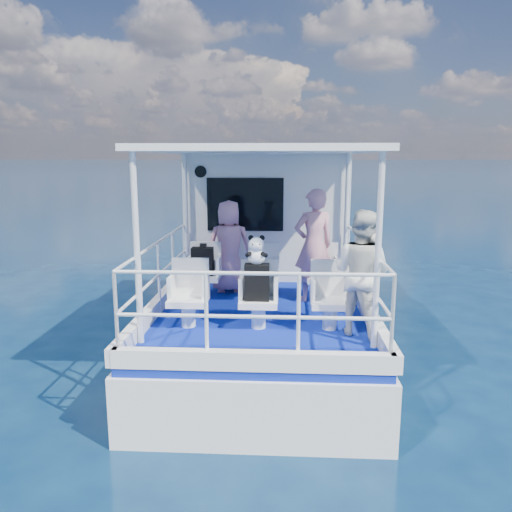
{
  "coord_description": "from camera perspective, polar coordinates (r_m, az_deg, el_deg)",
  "views": [
    {
      "loc": [
        0.31,
        -7.16,
        3.02
      ],
      "look_at": [
        -0.07,
        -0.4,
        1.69
      ],
      "focal_mm": 35.0,
      "sensor_mm": 36.0,
      "label": 1
    }
  ],
  "objects": [
    {
      "name": "backpack_port",
      "position": [
        7.58,
        -6.13,
        -0.6
      ],
      "size": [
        0.32,
        0.18,
        0.42
      ],
      "primitive_type": "cube",
      "color": "black",
      "rests_on": "seat_port_fwd"
    },
    {
      "name": "railings",
      "position": [
        6.79,
        0.51,
        -2.71
      ],
      "size": [
        2.84,
        3.59,
        1.0
      ],
      "primitive_type": null,
      "color": "white",
      "rests_on": "deck"
    },
    {
      "name": "hull",
      "position": [
        8.71,
        0.99,
        -9.19
      ],
      "size": [
        3.0,
        7.0,
        1.6
      ],
      "primitive_type": "cube",
      "color": "white",
      "rests_on": "ground"
    },
    {
      "name": "backpack_center",
      "position": [
        6.2,
        0.11,
        -3.01
      ],
      "size": [
        0.31,
        0.17,
        0.46
      ],
      "primitive_type": "cube",
      "color": "black",
      "rests_on": "seat_center_aft"
    },
    {
      "name": "canopy_posts",
      "position": [
        6.99,
        0.65,
        2.7
      ],
      "size": [
        2.77,
        2.97,
        2.2
      ],
      "color": "white",
      "rests_on": "deck"
    },
    {
      "name": "passenger_stbd_aft",
      "position": [
        6.13,
        11.96,
        -1.92
      ],
      "size": [
        0.94,
        0.91,
        1.53
      ],
      "primitive_type": "imported",
      "rotation": [
        0.0,
        0.0,
        2.48
      ],
      "color": "silver",
      "rests_on": "deck"
    },
    {
      "name": "seat_center_fwd",
      "position": [
        7.62,
        0.78,
        -3.58
      ],
      "size": [
        0.48,
        0.46,
        0.38
      ],
      "primitive_type": "cube",
      "color": "white",
      "rests_on": "deck"
    },
    {
      "name": "seat_port_fwd",
      "position": [
        7.71,
        -5.93,
        -3.47
      ],
      "size": [
        0.48,
        0.46,
        0.38
      ],
      "primitive_type": "cube",
      "color": "white",
      "rests_on": "deck"
    },
    {
      "name": "deck",
      "position": [
        8.45,
        1.01,
        -3.78
      ],
      "size": [
        2.9,
        6.9,
        0.1
      ],
      "primitive_type": "cube",
      "color": "navy",
      "rests_on": "hull"
    },
    {
      "name": "seat_center_aft",
      "position": [
        6.37,
        0.28,
        -6.55
      ],
      "size": [
        0.48,
        0.46,
        0.38
      ],
      "primitive_type": "cube",
      "color": "white",
      "rests_on": "deck"
    },
    {
      "name": "ground",
      "position": [
        7.78,
        0.7,
        -11.75
      ],
      "size": [
        2000.0,
        2000.0,
        0.0
      ],
      "primitive_type": "plane",
      "color": "#081F3D",
      "rests_on": "ground"
    },
    {
      "name": "seat_stbd_aft",
      "position": [
        6.39,
        8.42,
        -6.62
      ],
      "size": [
        0.48,
        0.46,
        0.38
      ],
      "primitive_type": "cube",
      "color": "white",
      "rests_on": "deck"
    },
    {
      "name": "canopy",
      "position": [
        6.97,
        0.69,
        12.08
      ],
      "size": [
        3.0,
        3.2,
        0.08
      ],
      "primitive_type": "cube",
      "color": "white",
      "rests_on": "cabin"
    },
    {
      "name": "cabin",
      "position": [
        9.52,
        1.34,
        4.95
      ],
      "size": [
        2.85,
        2.0,
        2.2
      ],
      "primitive_type": "cube",
      "color": "white",
      "rests_on": "deck"
    },
    {
      "name": "seat_stbd_fwd",
      "position": [
        7.63,
        7.56,
        -3.65
      ],
      "size": [
        0.48,
        0.46,
        0.38
      ],
      "primitive_type": "cube",
      "color": "white",
      "rests_on": "deck"
    },
    {
      "name": "compact_camera",
      "position": [
        7.55,
        -6.04,
        1.22
      ],
      "size": [
        0.1,
        0.06,
        0.06
      ],
      "primitive_type": "cube",
      "color": "black",
      "rests_on": "backpack_port"
    },
    {
      "name": "panda",
      "position": [
        6.12,
        0.05,
        0.7
      ],
      "size": [
        0.23,
        0.19,
        0.36
      ],
      "primitive_type": null,
      "color": "white",
      "rests_on": "backpack_center"
    },
    {
      "name": "passenger_port_fwd",
      "position": [
        7.98,
        -3.08,
        1.1
      ],
      "size": [
        0.57,
        0.43,
        1.48
      ],
      "primitive_type": "imported",
      "rotation": [
        0.0,
        0.0,
        3.2
      ],
      "color": "pink",
      "rests_on": "deck"
    },
    {
      "name": "passenger_stbd_fwd",
      "position": [
        7.49,
        6.6,
        1.21
      ],
      "size": [
        0.72,
        0.59,
        1.69
      ],
      "primitive_type": "imported",
      "rotation": [
        0.0,
        0.0,
        3.49
      ],
      "color": "pink",
      "rests_on": "deck"
    },
    {
      "name": "seat_port_aft",
      "position": [
        6.48,
        -7.74,
        -6.36
      ],
      "size": [
        0.48,
        0.46,
        0.38
      ],
      "primitive_type": "cube",
      "color": "white",
      "rests_on": "deck"
    }
  ]
}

